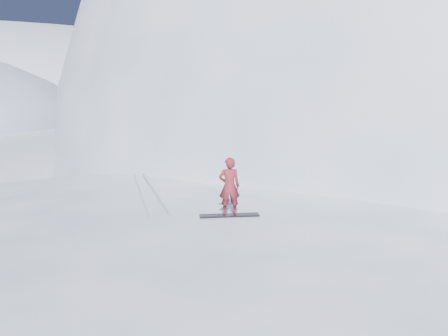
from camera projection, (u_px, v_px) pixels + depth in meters
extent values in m
ellipsoid|color=white|center=(229.00, 285.00, 14.60)|extent=(36.00, 28.00, 4.80)
ellipsoid|color=white|center=(446.00, 153.00, 39.88)|extent=(60.00, 56.00, 56.00)
ellipsoid|color=white|center=(327.00, 171.00, 32.39)|extent=(28.00, 24.00, 18.00)
ellipsoid|color=white|center=(130.00, 255.00, 17.11)|extent=(7.00, 6.30, 1.00)
ellipsoid|color=white|center=(405.00, 263.00, 16.39)|extent=(4.00, 3.60, 0.60)
cube|color=black|center=(229.00, 215.00, 13.19)|extent=(1.59, 0.34, 0.03)
imported|color=maroon|center=(229.00, 186.00, 13.05)|extent=(0.57, 0.38, 1.54)
cube|color=silver|center=(140.00, 190.00, 16.04)|extent=(0.67, 5.98, 0.04)
cube|color=silver|center=(154.00, 190.00, 16.10)|extent=(0.90, 5.95, 0.04)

